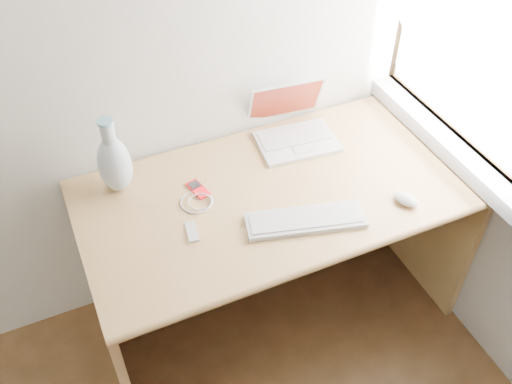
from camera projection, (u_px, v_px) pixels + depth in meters
name	position (u px, v px, depth m)	size (l,w,h in m)	color
window	(490.00, 22.00, 1.80)	(0.11, 0.99, 1.10)	white
desk	(268.00, 215.00, 2.22)	(1.42, 0.71, 0.75)	tan
laptop	(293.00, 128.00, 2.20)	(0.32, 0.28, 0.20)	white
external_keyboard	(306.00, 220.00, 1.89)	(0.42, 0.22, 0.02)	silver
mouse	(406.00, 199.00, 1.96)	(0.06, 0.09, 0.03)	white
ipod	(198.00, 189.00, 2.01)	(0.07, 0.11, 0.01)	red
cable_coil	(197.00, 202.00, 1.96)	(0.11, 0.11, 0.01)	silver
remote	(192.00, 232.00, 1.86)	(0.03, 0.09, 0.01)	silver
vase	(114.00, 163.00, 1.93)	(0.12, 0.12, 0.30)	silver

